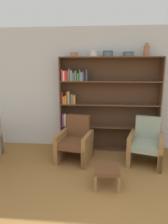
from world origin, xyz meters
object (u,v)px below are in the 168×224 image
bowl_sage (74,54)px  vase_tall (146,51)px  armchair_cushioned (146,144)px  bowl_olive (128,54)px  bowl_cream (94,53)px  bookshelf (101,104)px  bowl_slate (108,53)px  armchair_leather (75,142)px  footstool (107,170)px

bowl_sage → vase_tall: bearing=0.0°
vase_tall → armchair_cushioned: size_ratio=0.30×
bowl_sage → bowl_olive: bowl_olive is taller
bowl_cream → vase_tall: 1.10m
bowl_sage → bookshelf: bearing=2.5°
bowl_slate → armchair_cushioned: 2.04m
bowl_sage → vase_tall: vase_tall is taller
bowl_cream → bowl_olive: (0.73, 0.00, -0.01)m
bowl_cream → bowl_slate: (0.30, 0.00, -0.00)m
bowl_sage → bowl_cream: bowl_cream is taller
bowl_olive → vase_tall: size_ratio=0.89×
bowl_olive → vase_tall: vase_tall is taller
bowl_olive → armchair_cushioned: size_ratio=0.27×
bowl_slate → armchair_leather: bearing=-136.1°
bookshelf → bowl_cream: size_ratio=11.13×
bookshelf → bowl_olive: bearing=-2.8°
armchair_cushioned → footstool: armchair_cushioned is taller
bowl_slate → footstool: 2.43m
bowl_slate → bowl_olive: bowl_slate is taller
bookshelf → footstool: size_ratio=5.60×
bowl_slate → bowl_olive: (0.43, -0.00, -0.01)m
bowl_cream → bowl_slate: bearing=0.0°
bowl_sage → bowl_olive: (1.16, -0.00, 0.00)m
bowl_slate → bowl_cream: bearing=-180.0°
bookshelf → vase_tall: vase_tall is taller
bowl_cream → bowl_olive: bowl_cream is taller
bowl_olive → footstool: (-0.43, -1.52, -1.89)m
vase_tall → armchair_cushioned: 1.93m
bowl_slate → bowl_sage: bearing=180.0°
armchair_leather → bowl_olive: bearing=-139.0°
bookshelf → bowl_sage: (-0.61, -0.03, 1.09)m
bookshelf → vase_tall: 1.47m
armchair_cushioned → footstool: size_ratio=2.27×
armchair_leather → footstool: armchair_leather is taller
armchair_cushioned → armchair_leather: bearing=15.9°
bookshelf → bowl_cream: bowl_cream is taller
bowl_slate → armchair_leather: bowl_slate is taller
bookshelf → bowl_cream: 1.12m
bookshelf → armchair_leather: bookshelf is taller
bowl_olive → armchair_leather: bowl_olive is taller
vase_tall → armchair_leather: (-1.43, -0.61, -1.83)m
bowl_cream → footstool: (0.30, -1.52, -1.90)m
armchair_cushioned → bowl_cream: bearing=-13.5°
vase_tall → footstool: vase_tall is taller
bowl_sage → armchair_leather: bearing=-81.3°
bowl_slate → footstool: (-0.01, -1.52, -1.90)m
bowl_sage → armchair_cushioned: size_ratio=0.19×
armchair_leather → bowl_slate: bearing=-125.0°
bowl_cream → footstool: bearing=-79.0°
bowl_cream → armchair_cushioned: bearing=-29.5°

